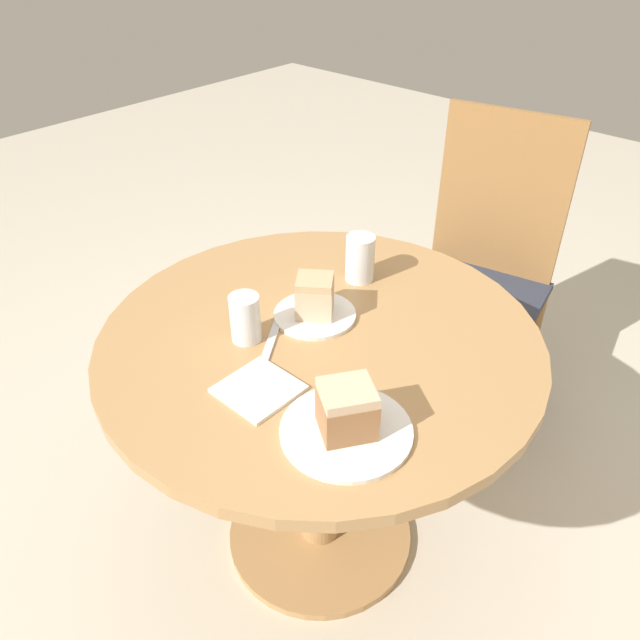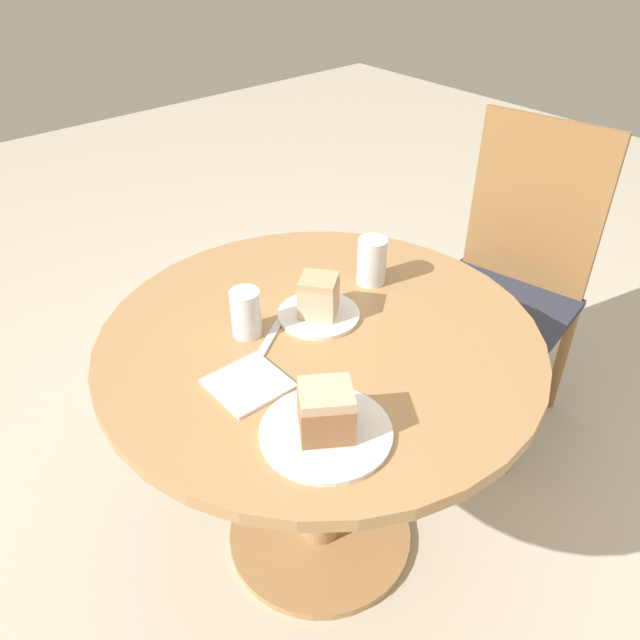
# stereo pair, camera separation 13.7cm
# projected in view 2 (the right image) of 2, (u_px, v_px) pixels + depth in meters

# --- Properties ---
(ground_plane) EXTENTS (8.00, 8.00, 0.00)m
(ground_plane) POSITION_uv_depth(u_px,v_px,m) (320.00, 534.00, 1.82)
(ground_plane) COLOR beige
(table) EXTENTS (1.00, 1.00, 0.73)m
(table) POSITION_uv_depth(u_px,v_px,m) (320.00, 396.00, 1.51)
(table) COLOR tan
(table) RESTS_ON ground_plane
(chair) EXTENTS (0.52, 0.51, 1.00)m
(chair) POSITION_uv_depth(u_px,v_px,m) (508.00, 280.00, 2.00)
(chair) COLOR olive
(chair) RESTS_ON ground_plane
(plate_near) EXTENTS (0.19, 0.19, 0.01)m
(plate_near) POSITION_uv_depth(u_px,v_px,m) (319.00, 315.00, 1.45)
(plate_near) COLOR white
(plate_near) RESTS_ON table
(plate_far) EXTENTS (0.25, 0.25, 0.01)m
(plate_far) POSITION_uv_depth(u_px,v_px,m) (326.00, 432.00, 1.15)
(plate_far) COLOR white
(plate_far) RESTS_ON table
(cake_slice_near) EXTENTS (0.11, 0.11, 0.10)m
(cake_slice_near) POSITION_uv_depth(u_px,v_px,m) (319.00, 296.00, 1.42)
(cake_slice_near) COLOR beige
(cake_slice_near) RESTS_ON plate_near
(cake_slice_far) EXTENTS (0.13, 0.13, 0.10)m
(cake_slice_far) POSITION_uv_depth(u_px,v_px,m) (326.00, 411.00, 1.11)
(cake_slice_far) COLOR #9E6B42
(cake_slice_far) RESTS_ON plate_far
(glass_lemonade) EXTENTS (0.07, 0.07, 0.11)m
(glass_lemonade) POSITION_uv_depth(u_px,v_px,m) (246.00, 315.00, 1.37)
(glass_lemonade) COLOR silver
(glass_lemonade) RESTS_ON table
(glass_water) EXTENTS (0.07, 0.07, 0.12)m
(glass_water) POSITION_uv_depth(u_px,v_px,m) (372.00, 263.00, 1.55)
(glass_water) COLOR silver
(glass_water) RESTS_ON table
(napkin_stack) EXTENTS (0.14, 0.14, 0.01)m
(napkin_stack) POSITION_uv_depth(u_px,v_px,m) (248.00, 384.00, 1.26)
(napkin_stack) COLOR silver
(napkin_stack) RESTS_ON table
(fork) EXTENTS (0.11, 0.16, 0.00)m
(fork) POSITION_uv_depth(u_px,v_px,m) (273.00, 333.00, 1.40)
(fork) COLOR silver
(fork) RESTS_ON table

